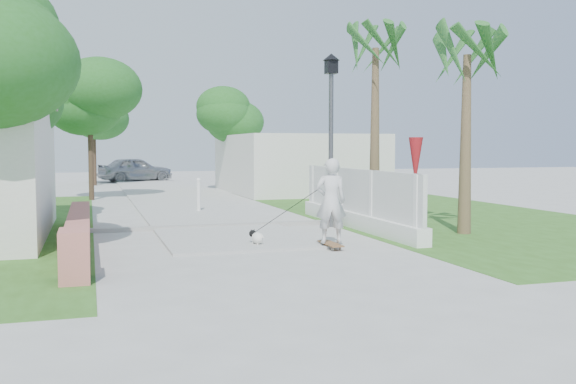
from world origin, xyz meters
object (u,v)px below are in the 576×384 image
object	(u,v)px
street_lamp	(331,133)
parked_car	(135,169)
bollard	(199,194)
skateboarder	(302,208)
dog	(257,237)
patio_umbrella	(416,162)

from	to	relation	value
street_lamp	parked_car	distance (m)	24.08
bollard	skateboarder	size ratio (longest dim) A/B	0.60
parked_car	skateboarder	bearing A→B (deg)	168.14
skateboarder	dog	xyz separation A→B (m)	(-0.85, 0.40, -0.62)
patio_umbrella	dog	xyz separation A→B (m)	(-4.58, -1.73, -1.50)
street_lamp	parked_car	world-z (taller)	street_lamp
skateboarder	parked_car	bearing A→B (deg)	-76.92
patio_umbrella	street_lamp	bearing A→B (deg)	152.24
bollard	patio_umbrella	world-z (taller)	patio_umbrella
dog	bollard	bearing A→B (deg)	70.87
parked_car	bollard	bearing A→B (deg)	166.84
dog	parked_car	distance (m)	26.53
bollard	skateboarder	bearing A→B (deg)	-83.53
street_lamp	bollard	distance (m)	5.56
bollard	patio_umbrella	xyz separation A→B (m)	(4.60, -5.50, 1.10)
skateboarder	parked_car	size ratio (longest dim) A/B	0.42
bollard	skateboarder	distance (m)	7.68
bollard	dog	size ratio (longest dim) A/B	2.24
street_lamp	skateboarder	world-z (taller)	street_lamp
street_lamp	parked_car	bearing A→B (deg)	97.99
skateboarder	street_lamp	bearing A→B (deg)	-110.53
parked_car	street_lamp	bearing A→B (deg)	172.94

